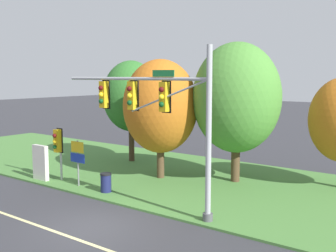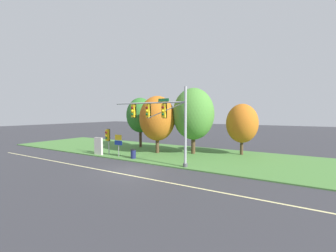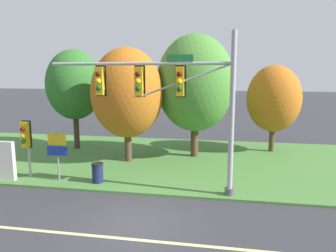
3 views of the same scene
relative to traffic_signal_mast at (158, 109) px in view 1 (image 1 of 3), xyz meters
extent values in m
plane|color=#333338|center=(-0.88, -3.00, -4.37)|extent=(160.00, 160.00, 0.00)
cube|color=beige|center=(-0.88, -4.20, -4.37)|extent=(36.00, 0.16, 0.01)
cube|color=#477A38|center=(-0.88, 5.25, -4.32)|extent=(48.00, 11.50, 0.10)
cylinder|color=#9EA0A5|center=(2.49, 0.01, -0.87)|extent=(0.22, 0.22, 6.80)
cylinder|color=#4C4C51|center=(2.49, 0.01, -4.12)|extent=(0.40, 0.40, 0.30)
cylinder|color=#9EA0A5|center=(-1.42, 0.01, 1.24)|extent=(7.82, 0.14, 0.14)
cylinder|color=#9EA0A5|center=(0.53, 0.01, 0.54)|extent=(3.94, 0.08, 1.48)
cube|color=gold|center=(0.33, 0.01, 0.51)|extent=(0.34, 0.28, 1.22)
cube|color=black|center=(0.33, 0.17, 0.51)|extent=(0.46, 0.04, 1.34)
sphere|color=#4C0C0C|center=(0.33, -0.17, 0.81)|extent=(0.22, 0.22, 0.22)
sphere|color=yellow|center=(0.33, -0.17, 0.51)|extent=(0.22, 0.22, 0.22)
sphere|color=#0C4219|center=(0.33, -0.17, 0.21)|extent=(0.22, 0.22, 0.22)
cube|color=gold|center=(-1.42, 0.01, 0.51)|extent=(0.34, 0.28, 1.22)
cube|color=black|center=(-1.42, 0.17, 0.51)|extent=(0.46, 0.04, 1.34)
sphere|color=#4C0C0C|center=(-1.42, -0.17, 0.81)|extent=(0.22, 0.22, 0.22)
sphere|color=yellow|center=(-1.42, -0.17, 0.51)|extent=(0.22, 0.22, 0.22)
sphere|color=#0C4219|center=(-1.42, -0.17, 0.21)|extent=(0.22, 0.22, 0.22)
cube|color=gold|center=(-3.18, 0.01, 0.51)|extent=(0.34, 0.28, 1.22)
cube|color=black|center=(-3.18, 0.17, 0.51)|extent=(0.46, 0.04, 1.34)
sphere|color=#4C0C0C|center=(-3.18, -0.17, 0.81)|extent=(0.22, 0.22, 0.22)
sphere|color=yellow|center=(-3.18, -0.17, 0.51)|extent=(0.22, 0.22, 0.22)
sphere|color=#0C4219|center=(-3.18, -0.17, 0.21)|extent=(0.22, 0.22, 0.22)
cube|color=#196B33|center=(0.33, -0.04, 1.46)|extent=(1.10, 0.04, 0.28)
cylinder|color=#9EA0A5|center=(-7.28, 0.70, -2.91)|extent=(0.12, 0.12, 2.73)
cube|color=gold|center=(-7.28, 0.50, -2.10)|extent=(0.34, 0.28, 1.22)
cube|color=black|center=(-7.28, 0.66, -2.10)|extent=(0.46, 0.04, 1.34)
sphere|color=#4C0C0C|center=(-7.28, 0.32, -1.80)|extent=(0.22, 0.22, 0.22)
sphere|color=yellow|center=(-7.28, 0.32, -2.10)|extent=(0.22, 0.22, 0.22)
sphere|color=#0C4219|center=(-7.28, 0.32, -2.40)|extent=(0.22, 0.22, 0.22)
cylinder|color=slate|center=(-5.59, 0.44, -3.09)|extent=(0.08, 0.08, 2.36)
cube|color=gold|center=(-5.59, 0.41, -2.25)|extent=(0.91, 0.03, 0.56)
cube|color=#193399|center=(-5.59, 0.41, -2.82)|extent=(1.05, 0.03, 0.46)
cylinder|color=#423021|center=(-7.73, 6.86, -2.63)|extent=(0.37, 0.37, 3.29)
ellipsoid|color=#2D6B28|center=(-7.73, 6.86, 0.03)|extent=(3.70, 3.70, 4.62)
cylinder|color=#4C3823|center=(-3.34, 4.40, -2.85)|extent=(0.41, 0.41, 2.85)
ellipsoid|color=#B76019|center=(-3.34, 4.40, -0.30)|extent=(4.10, 4.10, 5.12)
cylinder|color=#4C3823|center=(0.36, 6.18, -2.67)|extent=(0.46, 0.46, 3.21)
ellipsoid|color=#478433|center=(0.36, 6.18, 0.22)|extent=(4.64, 4.64, 5.81)
cube|color=beige|center=(-8.20, 0.04, -3.32)|extent=(1.10, 0.24, 1.90)
cube|color=#4C4C51|center=(-8.60, 0.04, -4.22)|extent=(0.10, 0.20, 0.10)
cube|color=#4C4C51|center=(-7.80, 0.04, -4.22)|extent=(0.10, 0.20, 0.10)
cylinder|color=#191E4C|center=(-3.64, 0.49, -3.85)|extent=(0.52, 0.52, 0.85)
cylinder|color=black|center=(-3.64, 0.49, -3.38)|extent=(0.56, 0.56, 0.08)
camera|label=1|loc=(10.89, -13.58, 1.38)|focal=45.00mm
camera|label=2|loc=(11.03, -16.89, 0.30)|focal=24.00mm
camera|label=3|loc=(2.28, -13.53, 0.94)|focal=35.00mm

